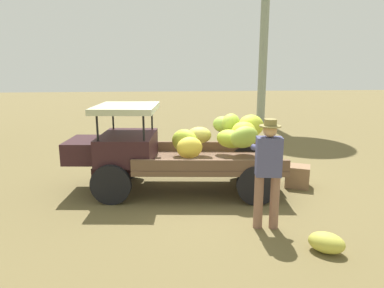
% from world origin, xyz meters
% --- Properties ---
extents(ground_plane, '(60.00, 60.00, 0.00)m').
position_xyz_m(ground_plane, '(0.00, 0.00, 0.00)').
color(ground_plane, brown).
extents(truck, '(4.57, 2.12, 1.83)m').
position_xyz_m(truck, '(0.67, -0.06, 0.92)').
color(truck, '#30181C').
rests_on(truck, ground).
extents(farmer, '(0.52, 0.48, 1.82)m').
position_xyz_m(farmer, '(-0.78, 1.91, 1.04)').
color(farmer, '#8A614F').
rests_on(farmer, ground).
extents(wooden_crate, '(0.65, 0.62, 0.47)m').
position_xyz_m(wooden_crate, '(-2.09, 0.02, 0.24)').
color(wooden_crate, '#8C684A').
rests_on(wooden_crate, ground).
extents(loose_banana_bunch, '(0.62, 0.59, 0.30)m').
position_xyz_m(loose_banana_bunch, '(-1.41, 2.77, 0.15)').
color(loose_banana_bunch, gold).
rests_on(loose_banana_bunch, ground).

